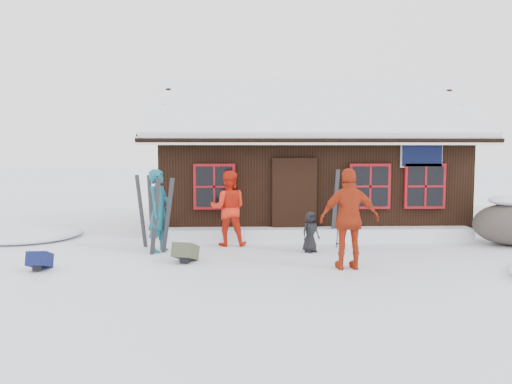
{
  "coord_description": "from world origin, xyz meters",
  "views": [
    {
      "loc": [
        -0.44,
        -9.96,
        2.25
      ],
      "look_at": [
        -0.09,
        1.39,
        1.3
      ],
      "focal_mm": 35.0,
      "sensor_mm": 36.0,
      "label": 1
    }
  ],
  "objects_px": {
    "skier_orange_left": "(228,208)",
    "boulder": "(512,222)",
    "skier_teal": "(159,211)",
    "backpack_olive": "(186,255)",
    "skier_crouched": "(310,232)",
    "ski_poles": "(341,222)",
    "backpack_blue": "(40,263)",
    "ski_pair_left": "(161,217)",
    "skier_orange_right": "(349,219)"
  },
  "relations": [
    {
      "from": "skier_orange_left",
      "to": "boulder",
      "type": "height_order",
      "value": "skier_orange_left"
    },
    {
      "from": "skier_teal",
      "to": "backpack_olive",
      "type": "relative_size",
      "value": 3.42
    },
    {
      "from": "skier_teal",
      "to": "skier_crouched",
      "type": "bearing_deg",
      "value": -73.24
    },
    {
      "from": "skier_crouched",
      "to": "ski_poles",
      "type": "relative_size",
      "value": 0.71
    },
    {
      "from": "skier_orange_left",
      "to": "backpack_blue",
      "type": "relative_size",
      "value": 3.66
    },
    {
      "from": "backpack_olive",
      "to": "backpack_blue",
      "type": "bearing_deg",
      "value": -153.24
    },
    {
      "from": "ski_pair_left",
      "to": "skier_orange_left",
      "type": "bearing_deg",
      "value": 5.49
    },
    {
      "from": "skier_orange_left",
      "to": "backpack_olive",
      "type": "relative_size",
      "value": 3.31
    },
    {
      "from": "skier_orange_left",
      "to": "boulder",
      "type": "xyz_separation_m",
      "value": [
        6.74,
        -0.14,
        -0.35
      ]
    },
    {
      "from": "ski_pair_left",
      "to": "boulder",
      "type": "bearing_deg",
      "value": -20.01
    },
    {
      "from": "skier_teal",
      "to": "backpack_olive",
      "type": "xyz_separation_m",
      "value": [
        0.7,
        -1.08,
        -0.77
      ]
    },
    {
      "from": "ski_pair_left",
      "to": "backpack_blue",
      "type": "height_order",
      "value": "ski_pair_left"
    },
    {
      "from": "ski_pair_left",
      "to": "ski_poles",
      "type": "bearing_deg",
      "value": -16.99
    },
    {
      "from": "skier_orange_left",
      "to": "skier_teal",
      "type": "bearing_deg",
      "value": 23.89
    },
    {
      "from": "skier_teal",
      "to": "skier_orange_right",
      "type": "xyz_separation_m",
      "value": [
        3.86,
        -1.77,
        0.04
      ]
    },
    {
      "from": "skier_crouched",
      "to": "ski_pair_left",
      "type": "xyz_separation_m",
      "value": [
        -3.27,
        -0.0,
        0.35
      ]
    },
    {
      "from": "boulder",
      "to": "backpack_blue",
      "type": "height_order",
      "value": "boulder"
    },
    {
      "from": "skier_orange_right",
      "to": "boulder",
      "type": "distance_m",
      "value": 4.98
    },
    {
      "from": "skier_teal",
      "to": "boulder",
      "type": "distance_m",
      "value": 8.29
    },
    {
      "from": "skier_teal",
      "to": "boulder",
      "type": "height_order",
      "value": "skier_teal"
    },
    {
      "from": "ski_poles",
      "to": "backpack_blue",
      "type": "xyz_separation_m",
      "value": [
        -6.11,
        -2.05,
        -0.47
      ]
    },
    {
      "from": "skier_crouched",
      "to": "skier_orange_left",
      "type": "bearing_deg",
      "value": 122.46
    },
    {
      "from": "skier_orange_right",
      "to": "backpack_olive",
      "type": "distance_m",
      "value": 3.34
    },
    {
      "from": "boulder",
      "to": "backpack_blue",
      "type": "bearing_deg",
      "value": -167.91
    },
    {
      "from": "skier_orange_left",
      "to": "boulder",
      "type": "relative_size",
      "value": 0.98
    },
    {
      "from": "skier_orange_right",
      "to": "skier_crouched",
      "type": "relative_size",
      "value": 2.11
    },
    {
      "from": "boulder",
      "to": "ski_pair_left",
      "type": "xyz_separation_m",
      "value": [
        -8.18,
        -0.7,
        0.26
      ]
    },
    {
      "from": "boulder",
      "to": "ski_poles",
      "type": "xyz_separation_m",
      "value": [
        -4.12,
        -0.14,
        0.06
      ]
    },
    {
      "from": "ski_poles",
      "to": "skier_orange_left",
      "type": "bearing_deg",
      "value": 173.91
    },
    {
      "from": "skier_orange_left",
      "to": "skier_orange_right",
      "type": "distance_m",
      "value": 3.38
    },
    {
      "from": "skier_teal",
      "to": "ski_poles",
      "type": "bearing_deg",
      "value": -64.9
    },
    {
      "from": "skier_orange_right",
      "to": "boulder",
      "type": "height_order",
      "value": "skier_orange_right"
    },
    {
      "from": "backpack_blue",
      "to": "backpack_olive",
      "type": "height_order",
      "value": "backpack_olive"
    },
    {
      "from": "ski_poles",
      "to": "ski_pair_left",
      "type": "bearing_deg",
      "value": -172.08
    },
    {
      "from": "skier_teal",
      "to": "ski_pair_left",
      "type": "xyz_separation_m",
      "value": [
        0.08,
        -0.18,
        -0.11
      ]
    },
    {
      "from": "skier_orange_left",
      "to": "ski_pair_left",
      "type": "distance_m",
      "value": 1.67
    },
    {
      "from": "boulder",
      "to": "ski_poles",
      "type": "relative_size",
      "value": 1.43
    },
    {
      "from": "skier_orange_right",
      "to": "backpack_blue",
      "type": "bearing_deg",
      "value": -3.22
    },
    {
      "from": "skier_orange_right",
      "to": "backpack_blue",
      "type": "distance_m",
      "value": 5.9
    },
    {
      "from": "ski_pair_left",
      "to": "ski_poles",
      "type": "relative_size",
      "value": 1.34
    },
    {
      "from": "skier_crouched",
      "to": "boulder",
      "type": "xyz_separation_m",
      "value": [
        4.91,
        0.7,
        0.08
      ]
    },
    {
      "from": "skier_teal",
      "to": "skier_orange_right",
      "type": "relative_size",
      "value": 0.96
    },
    {
      "from": "skier_teal",
      "to": "skier_orange_left",
      "type": "xyz_separation_m",
      "value": [
        1.52,
        0.66,
        -0.03
      ]
    },
    {
      "from": "skier_crouched",
      "to": "backpack_blue",
      "type": "relative_size",
      "value": 1.87
    },
    {
      "from": "skier_teal",
      "to": "ski_poles",
      "type": "height_order",
      "value": "skier_teal"
    },
    {
      "from": "skier_teal",
      "to": "backpack_blue",
      "type": "height_order",
      "value": "skier_teal"
    },
    {
      "from": "skier_orange_right",
      "to": "ski_pair_left",
      "type": "distance_m",
      "value": 4.1
    },
    {
      "from": "skier_orange_left",
      "to": "skier_crouched",
      "type": "height_order",
      "value": "skier_orange_left"
    },
    {
      "from": "ski_poles",
      "to": "backpack_olive",
      "type": "bearing_deg",
      "value": -156.91
    },
    {
      "from": "skier_orange_right",
      "to": "backpack_blue",
      "type": "xyz_separation_m",
      "value": [
        -5.84,
        0.1,
        -0.83
      ]
    }
  ]
}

